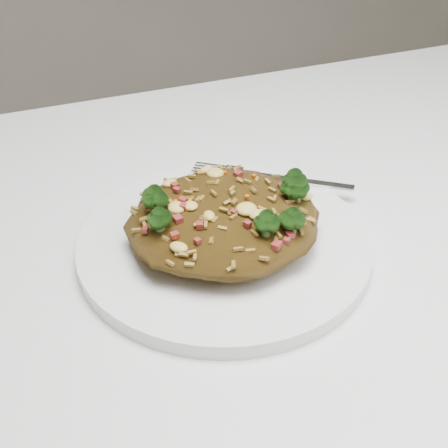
% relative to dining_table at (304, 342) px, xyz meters
% --- Properties ---
extents(dining_table, '(1.20, 0.80, 0.75)m').
position_rel_dining_table_xyz_m(dining_table, '(0.00, 0.00, 0.00)').
color(dining_table, white).
rests_on(dining_table, ground).
extents(plate, '(0.25, 0.25, 0.01)m').
position_rel_dining_table_xyz_m(plate, '(-0.06, 0.05, 0.10)').
color(plate, white).
rests_on(plate, dining_table).
extents(fried_rice, '(0.17, 0.15, 0.06)m').
position_rel_dining_table_xyz_m(fried_rice, '(-0.06, 0.05, 0.13)').
color(fried_rice, brown).
rests_on(fried_rice, plate).
extents(fork, '(0.14, 0.11, 0.00)m').
position_rel_dining_table_xyz_m(fork, '(0.03, 0.12, 0.11)').
color(fork, silver).
rests_on(fork, plate).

